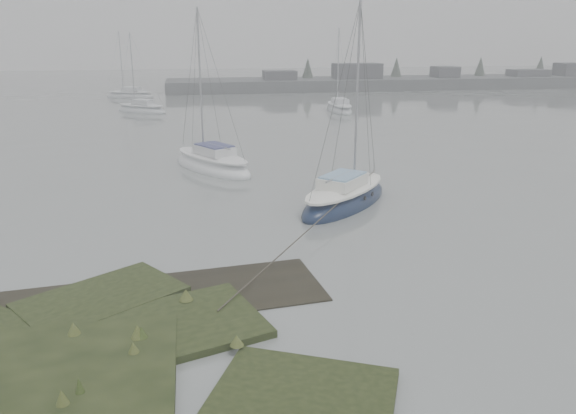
# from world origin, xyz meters

# --- Properties ---
(ground) EXTENTS (160.00, 160.00, 0.00)m
(ground) POSITION_xyz_m (0.00, 30.00, 0.00)
(ground) COLOR slate
(ground) RESTS_ON ground
(far_shoreline) EXTENTS (60.00, 8.00, 4.15)m
(far_shoreline) POSITION_xyz_m (26.84, 61.90, 0.85)
(far_shoreline) COLOR #4C4F51
(far_shoreline) RESTS_ON ground
(sailboat_main) EXTENTS (5.73, 5.96, 8.79)m
(sailboat_main) POSITION_xyz_m (4.80, 11.99, 0.27)
(sailboat_main) COLOR #101C35
(sailboat_main) RESTS_ON ground
(sailboat_white) EXTENTS (4.96, 6.40, 8.80)m
(sailboat_white) POSITION_xyz_m (-0.35, 19.43, 0.27)
(sailboat_white) COLOR white
(sailboat_white) RESTS_ON ground
(sailboat_far_a) EXTENTS (5.34, 4.60, 7.55)m
(sailboat_far_a) POSITION_xyz_m (-5.68, 43.47, 0.23)
(sailboat_far_a) COLOR silver
(sailboat_far_a) RESTS_ON ground
(sailboat_far_b) EXTENTS (1.91, 5.67, 7.97)m
(sailboat_far_b) POSITION_xyz_m (12.29, 40.76, 0.25)
(sailboat_far_b) COLOR #B3B9BE
(sailboat_far_b) RESTS_ON ground
(sailboat_far_c) EXTENTS (5.77, 3.50, 7.74)m
(sailboat_far_c) POSITION_xyz_m (-7.82, 56.21, 0.24)
(sailboat_far_c) COLOR #ACB2B6
(sailboat_far_c) RESTS_ON ground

